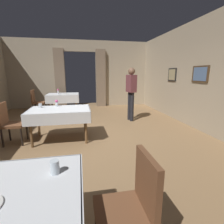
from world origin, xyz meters
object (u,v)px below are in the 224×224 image
object	(u,v)px
chair_mid_left	(9,121)
person_waiter_by_doorway	(131,90)
dining_table_far	(63,97)
glass_near_c	(55,167)
chair_near_right	(132,204)
dining_table_mid	(60,113)
chair_far_left	(37,101)
flower_vase_mid	(57,103)
glass_mid_b	(40,106)
flower_vase_far	(58,91)
plate_far_b	(66,94)

from	to	relation	value
chair_mid_left	person_waiter_by_doorway	distance (m)	3.50
dining_table_far	glass_near_c	distance (m)	5.61
chair_near_right	glass_near_c	bearing A→B (deg)	162.83
dining_table_mid	dining_table_far	size ratio (longest dim) A/B	1.12
chair_mid_left	chair_far_left	xyz separation A→B (m)	(-0.11, 2.93, 0.00)
chair_near_right	chair_mid_left	xyz separation A→B (m)	(-1.93, 2.79, 0.00)
chair_far_left	person_waiter_by_doorway	size ratio (longest dim) A/B	0.54
glass_near_c	flower_vase_mid	bearing A→B (deg)	96.75
dining_table_mid	chair_far_left	xyz separation A→B (m)	(-1.19, 2.90, -0.14)
chair_near_right	glass_near_c	distance (m)	0.69
glass_near_c	dining_table_mid	bearing A→B (deg)	95.43
chair_near_right	glass_mid_b	size ratio (longest dim) A/B	9.06
flower_vase_far	dining_table_far	bearing A→B (deg)	-15.80
chair_near_right	person_waiter_by_doorway	world-z (taller)	person_waiter_by_doorway
dining_table_far	flower_vase_mid	world-z (taller)	flower_vase_mid
chair_far_left	glass_mid_b	world-z (taller)	chair_far_left
chair_near_right	chair_far_left	distance (m)	6.07
dining_table_far	glass_mid_b	world-z (taller)	glass_mid_b
dining_table_far	person_waiter_by_doorway	size ratio (longest dim) A/B	0.71
dining_table_far	person_waiter_by_doorway	bearing A→B (deg)	-35.55
dining_table_far	chair_mid_left	world-z (taller)	chair_mid_left
person_waiter_by_doorway	dining_table_far	bearing A→B (deg)	144.45
chair_far_left	chair_mid_left	bearing A→B (deg)	-87.80
dining_table_mid	person_waiter_by_doorway	xyz separation A→B (m)	(2.12, 1.31, 0.37)
glass_mid_b	dining_table_mid	bearing A→B (deg)	-24.49
glass_near_c	flower_vase_mid	xyz separation A→B (m)	(-0.35, 2.94, 0.03)
flower_vase_far	plate_far_b	bearing A→B (deg)	-27.33
dining_table_mid	chair_near_right	bearing A→B (deg)	-73.18
person_waiter_by_doorway	dining_table_mid	bearing A→B (deg)	-148.27
dining_table_mid	flower_vase_far	size ratio (longest dim) A/B	6.92
plate_far_b	glass_mid_b	bearing A→B (deg)	-98.11
chair_mid_left	flower_vase_far	xyz separation A→B (m)	(0.70, 3.04, 0.34)
glass_near_c	dining_table_far	bearing A→B (deg)	94.48
chair_far_left	glass_near_c	distance (m)	5.73
plate_far_b	flower_vase_mid	bearing A→B (deg)	-90.38
chair_far_left	flower_vase_mid	xyz separation A→B (m)	(1.09, -2.60, 0.32)
chair_near_right	chair_mid_left	size ratio (longest dim) A/B	1.00
flower_vase_far	person_waiter_by_doorway	xyz separation A→B (m)	(2.49, -1.70, 0.17)
chair_near_right	glass_mid_b	bearing A→B (deg)	113.40
flower_vase_mid	flower_vase_far	xyz separation A→B (m)	(-0.28, 2.70, 0.02)
chair_mid_left	person_waiter_by_doorway	size ratio (longest dim) A/B	0.54
glass_mid_b	flower_vase_mid	bearing A→B (deg)	14.99
glass_mid_b	plate_far_b	distance (m)	2.67
chair_mid_left	chair_near_right	bearing A→B (deg)	-55.38
glass_mid_b	chair_mid_left	bearing A→B (deg)	-159.00
chair_near_right	plate_far_b	distance (m)	5.76
glass_mid_b	glass_near_c	bearing A→B (deg)	-76.01
dining_table_mid	chair_far_left	bearing A→B (deg)	112.25
flower_vase_mid	chair_far_left	bearing A→B (deg)	112.76
chair_far_left	dining_table_far	bearing A→B (deg)	3.01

